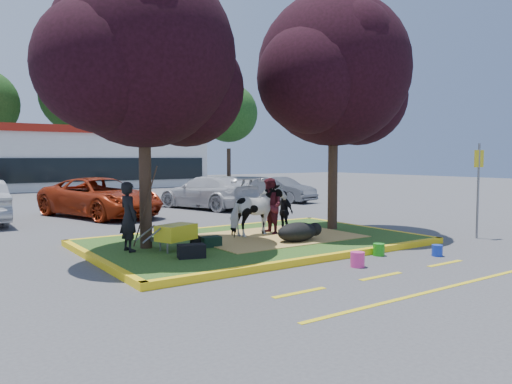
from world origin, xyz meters
TOP-DOWN VIEW (x-y plane):
  - ground at (0.00, 0.00)m, footprint 90.00×90.00m
  - median_island at (0.00, 0.00)m, footprint 8.00×5.00m
  - curb_near at (0.00, -2.58)m, footprint 8.30×0.16m
  - curb_far at (0.00, 2.58)m, footprint 8.30×0.16m
  - curb_left at (-4.08, 0.00)m, footprint 0.16×5.30m
  - curb_right at (4.08, 0.00)m, footprint 0.16×5.30m
  - straw_bedding at (0.60, 0.00)m, footprint 4.20×3.00m
  - tree_purple_left at (-2.78, 0.38)m, footprint 5.06×4.20m
  - tree_purple_right at (2.92, 0.18)m, footprint 5.30×4.40m
  - fire_lane_stripe_a at (-2.00, -4.20)m, footprint 1.10×0.12m
  - fire_lane_stripe_b at (0.00, -4.20)m, footprint 1.10×0.12m
  - fire_lane_stripe_c at (2.00, -4.20)m, footprint 1.10×0.12m
  - fire_lane_long at (0.00, -5.40)m, footprint 6.00×0.10m
  - retail_building at (2.00, 27.98)m, footprint 20.40×8.40m
  - treeline at (1.23, 37.61)m, footprint 46.58×7.80m
  - cow at (0.28, 0.31)m, footprint 1.74×1.06m
  - calf at (0.60, -0.98)m, footprint 1.25×0.91m
  - handler at (-3.28, 0.21)m, footprint 0.42×0.59m
  - visitor_a at (0.79, 0.42)m, footprint 0.63×0.78m
  - visitor_b at (1.33, 0.51)m, footprint 0.35×0.71m
  - wheelbarrow at (-2.38, -0.35)m, footprint 1.57×0.80m
  - gear_bag_dark at (-2.48, -1.25)m, footprint 0.62×0.45m
  - gear_bag_green at (-1.50, -0.35)m, footprint 0.48×0.32m
  - sign_post at (5.62, -2.70)m, footprint 0.37×0.06m
  - bucket_green at (1.49, -2.82)m, footprint 0.32×0.32m
  - bucket_pink at (0.23, -3.37)m, footprint 0.33×0.33m
  - bucket_blue at (2.55, -3.61)m, footprint 0.30×0.30m
  - car_red at (-1.38, 8.28)m, footprint 3.96×5.83m
  - car_white at (3.41, 8.58)m, footprint 3.28×5.33m
  - car_grey at (8.09, 9.46)m, footprint 2.17×3.98m

SIDE VIEW (x-z plane):
  - ground at x=0.00m, z-range 0.00..0.00m
  - fire_lane_stripe_a at x=-2.00m, z-range 0.00..0.01m
  - fire_lane_stripe_b at x=0.00m, z-range 0.00..0.01m
  - fire_lane_stripe_c at x=2.00m, z-range 0.00..0.01m
  - fire_lane_long at x=0.00m, z-range 0.00..0.01m
  - median_island at x=0.00m, z-range 0.00..0.15m
  - curb_near at x=0.00m, z-range 0.00..0.15m
  - curb_far at x=0.00m, z-range 0.00..0.15m
  - curb_left at x=-4.08m, z-range 0.00..0.15m
  - curb_right at x=4.08m, z-range 0.00..0.15m
  - bucket_blue at x=2.55m, z-range 0.00..0.26m
  - bucket_green at x=1.49m, z-range 0.00..0.28m
  - straw_bedding at x=0.60m, z-range 0.15..0.16m
  - bucket_pink at x=0.23m, z-range 0.00..0.31m
  - gear_bag_green at x=-1.50m, z-range 0.15..0.39m
  - gear_bag_dark at x=-2.48m, z-range 0.15..0.44m
  - calf at x=0.60m, z-range 0.15..0.64m
  - wheelbarrow at x=-2.38m, z-range 0.26..0.86m
  - car_grey at x=8.09m, z-range 0.00..1.24m
  - car_white at x=3.41m, z-range 0.00..1.44m
  - visitor_b at x=1.33m, z-range 0.15..1.31m
  - car_red at x=-1.38m, z-range 0.00..1.48m
  - cow at x=0.28m, z-range 0.15..1.52m
  - visitor_a at x=0.79m, z-range 0.15..1.69m
  - handler at x=-3.28m, z-range 0.15..1.70m
  - sign_post at x=5.62m, z-range 0.32..2.95m
  - retail_building at x=2.00m, z-range 0.05..4.45m
  - tree_purple_left at x=-2.78m, z-range 1.10..7.61m
  - tree_purple_right at x=2.92m, z-range 1.15..7.97m
  - treeline at x=1.23m, z-range 0.42..15.05m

